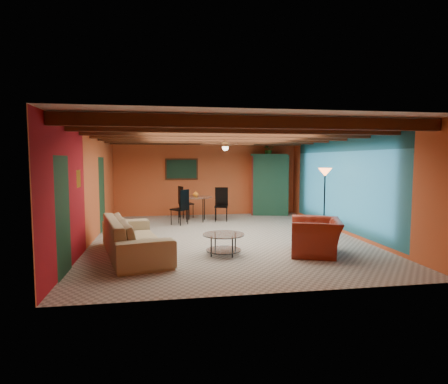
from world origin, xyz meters
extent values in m
cube|color=#9C968C|center=(0.00, 0.00, 0.00)|extent=(6.50, 8.00, 0.01)
cube|color=silver|center=(0.00, 0.00, 2.70)|extent=(6.50, 8.00, 0.01)
cube|color=#B6512A|center=(0.00, 4.00, 1.35)|extent=(6.50, 0.02, 2.70)
cube|color=maroon|center=(-3.25, 0.00, 1.35)|extent=(0.02, 8.00, 2.70)
cube|color=teal|center=(3.25, 0.00, 1.35)|extent=(0.02, 8.00, 2.70)
imported|color=#907E5D|center=(-2.14, -1.43, 0.39)|extent=(1.66, 2.88, 0.79)
imported|color=maroon|center=(1.61, -1.93, 0.37)|extent=(1.33, 1.42, 0.74)
cube|color=maroon|center=(2.20, 3.70, 1.06)|extent=(1.31, 0.86, 2.12)
cube|color=black|center=(-0.90, 3.96, 1.65)|extent=(1.05, 0.03, 0.65)
imported|color=#26661E|center=(2.20, 3.70, 2.35)|extent=(0.45, 0.40, 0.46)
imported|color=orange|center=(-0.52, 2.68, 1.19)|extent=(0.22, 0.22, 0.19)
camera|label=1|loc=(-1.53, -9.12, 1.98)|focal=29.54mm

